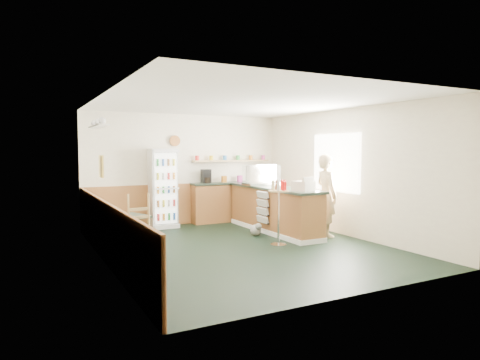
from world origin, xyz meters
TOP-DOWN VIEW (x-y plane):
  - ground at (0.00, 0.00)m, footprint 6.00×6.00m
  - room_envelope at (-0.23, 0.73)m, footprint 5.04×6.02m
  - service_counter at (1.35, 1.07)m, footprint 0.68×3.01m
  - back_counter at (1.19, 2.80)m, footprint 2.24×0.42m
  - drinks_fridge at (-0.67, 2.74)m, footprint 0.61×0.53m
  - display_case at (1.35, 1.61)m, footprint 0.82×0.43m
  - cash_register at (1.35, -0.04)m, footprint 0.42×0.43m
  - shopkeeper at (2.05, 0.10)m, footprint 0.50×0.63m
  - condiment_stand at (0.69, -0.15)m, footprint 0.40×0.40m
  - newspaper_rack at (0.99, 0.95)m, footprint 0.09×0.44m
  - cafe_table at (-2.05, 0.43)m, footprint 0.80×0.80m
  - cafe_chair at (-1.92, -0.02)m, footprint 0.45×0.45m
  - dog_doorstop at (0.77, 0.85)m, footprint 0.24×0.31m

SIDE VIEW (x-z plane):
  - ground at x=0.00m, z-range 0.00..0.00m
  - dog_doorstop at x=0.77m, z-range -0.01..0.28m
  - service_counter at x=1.35m, z-range -0.04..0.97m
  - cafe_table at x=-2.05m, z-range 0.14..0.83m
  - back_counter at x=1.19m, z-range -0.30..1.39m
  - cafe_chair at x=-1.92m, z-range 0.02..1.13m
  - newspaper_rack at x=0.99m, z-range 0.23..0.93m
  - condiment_stand at x=0.69m, z-range 0.20..1.43m
  - shopkeeper at x=2.05m, z-range 0.00..1.74m
  - drinks_fridge at x=-0.67m, z-range 0.00..1.86m
  - cash_register at x=1.35m, z-range 1.01..1.21m
  - display_case at x=1.35m, z-range 1.01..1.47m
  - room_envelope at x=-0.23m, z-range 0.16..2.88m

